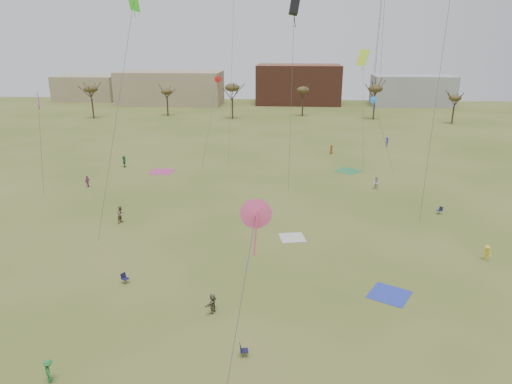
# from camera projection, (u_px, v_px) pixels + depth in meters

# --- Properties ---
(ground) EXTENTS (260.00, 260.00, 0.00)m
(ground) POSITION_uv_depth(u_px,v_px,m) (244.00, 312.00, 34.52)
(ground) COLOR #44571B
(ground) RESTS_ON ground
(flyer_near_center) EXTENTS (1.06, 1.10, 1.51)m
(flyer_near_center) POSITION_uv_depth(u_px,v_px,m) (49.00, 371.00, 27.24)
(flyer_near_center) COLOR #267332
(flyer_near_center) RESTS_ON ground
(spectator_fore_b) EXTENTS (1.00, 1.13, 1.96)m
(spectator_fore_b) POSITION_uv_depth(u_px,v_px,m) (121.00, 214.00, 51.09)
(spectator_fore_b) COLOR #795E4D
(spectator_fore_b) RESTS_ON ground
(spectator_fore_c) EXTENTS (0.95, 1.52, 1.57)m
(spectator_fore_c) POSITION_uv_depth(u_px,v_px,m) (212.00, 303.00, 34.18)
(spectator_fore_c) COLOR #645E47
(spectator_fore_c) RESTS_ON ground
(flyer_mid_b) EXTENTS (0.99, 1.09, 1.47)m
(flyer_mid_b) POSITION_uv_depth(u_px,v_px,m) (487.00, 253.00, 42.42)
(flyer_mid_b) COLOR yellow
(flyer_mid_b) RESTS_ON ground
(spectator_mid_d) EXTENTS (0.64, 1.01, 1.60)m
(spectator_mid_d) POSITION_uv_depth(u_px,v_px,m) (87.00, 181.00, 63.54)
(spectator_mid_d) COLOR #9B4087
(spectator_mid_d) RESTS_ON ground
(spectator_mid_e) EXTENTS (1.08, 1.08, 1.77)m
(spectator_mid_e) POSITION_uv_depth(u_px,v_px,m) (376.00, 183.00, 62.66)
(spectator_mid_e) COLOR silver
(spectator_mid_e) RESTS_ON ground
(flyer_far_a) EXTENTS (1.01, 1.77, 1.82)m
(flyer_far_a) POSITION_uv_depth(u_px,v_px,m) (124.00, 161.00, 73.60)
(flyer_far_a) COLOR #267245
(flyer_far_a) RESTS_ON ground
(flyer_far_b) EXTENTS (0.77, 0.93, 1.62)m
(flyer_far_b) POSITION_uv_depth(u_px,v_px,m) (331.00, 149.00, 82.10)
(flyer_far_b) COLOR #A0461B
(flyer_far_b) RESTS_ON ground
(flyer_far_c) EXTENTS (0.79, 1.21, 1.77)m
(flyer_far_c) POSITION_uv_depth(u_px,v_px,m) (387.00, 142.00, 87.78)
(flyer_far_c) COLOR #32229F
(flyer_far_c) RESTS_ON ground
(blanket_blue) EXTENTS (3.96, 3.96, 0.03)m
(blanket_blue) POSITION_uv_depth(u_px,v_px,m) (389.00, 295.00, 36.83)
(blanket_blue) COLOR #293BB3
(blanket_blue) RESTS_ON ground
(blanket_cream) EXTENTS (2.92, 2.92, 0.03)m
(blanket_cream) POSITION_uv_depth(u_px,v_px,m) (292.00, 238.00, 47.43)
(blanket_cream) COLOR silver
(blanket_cream) RESTS_ON ground
(blanket_plum) EXTENTS (3.40, 3.40, 0.03)m
(blanket_plum) POSITION_uv_depth(u_px,v_px,m) (162.00, 172.00, 71.15)
(blanket_plum) COLOR #B8387A
(blanket_plum) RESTS_ON ground
(blanket_olive) EXTENTS (4.64, 4.64, 0.03)m
(blanket_olive) POSITION_uv_depth(u_px,v_px,m) (348.00, 171.00, 71.56)
(blanket_olive) COLOR #2D7C44
(blanket_olive) RESTS_ON ground
(camp_chair_left) EXTENTS (0.73, 0.71, 0.87)m
(camp_chair_left) POSITION_uv_depth(u_px,v_px,m) (125.00, 280.00, 38.50)
(camp_chair_left) COLOR #161439
(camp_chair_left) RESTS_ON ground
(camp_chair_center) EXTENTS (0.63, 0.60, 0.87)m
(camp_chair_center) POSITION_uv_depth(u_px,v_px,m) (244.00, 353.00, 29.60)
(camp_chair_center) COLOR #151335
(camp_chair_center) RESTS_ON ground
(camp_chair_right) EXTENTS (0.72, 0.70, 0.87)m
(camp_chair_right) POSITION_uv_depth(u_px,v_px,m) (439.00, 212.00, 53.82)
(camp_chair_right) COLOR #141739
(camp_chair_right) RESTS_ON ground
(kites_aloft) EXTENTS (65.15, 58.12, 27.81)m
(kites_aloft) POSITION_uv_depth(u_px,v_px,m) (276.00, 26.00, 52.93)
(kites_aloft) COLOR red
(kites_aloft) RESTS_ON ground
(tree_line) EXTENTS (117.44, 49.32, 8.91)m
(tree_line) POSITION_uv_depth(u_px,v_px,m) (266.00, 95.00, 107.40)
(tree_line) COLOR #3A2B1E
(tree_line) RESTS_ON ground
(building_tan) EXTENTS (32.00, 14.00, 10.00)m
(building_tan) POSITION_uv_depth(u_px,v_px,m) (170.00, 88.00, 144.39)
(building_tan) COLOR #937F60
(building_tan) RESTS_ON ground
(building_brick) EXTENTS (26.00, 16.00, 12.00)m
(building_brick) POSITION_uv_depth(u_px,v_px,m) (298.00, 84.00, 145.85)
(building_brick) COLOR brown
(building_brick) RESTS_ON ground
(building_grey) EXTENTS (24.00, 12.00, 9.00)m
(building_grey) POSITION_uv_depth(u_px,v_px,m) (412.00, 91.00, 141.84)
(building_grey) COLOR gray
(building_grey) RESTS_ON ground
(building_tan_west) EXTENTS (20.00, 12.00, 8.00)m
(building_tan_west) POSITION_uv_depth(u_px,v_px,m) (87.00, 88.00, 153.55)
(building_tan_west) COLOR #937F60
(building_tan_west) RESTS_ON ground
(radio_tower) EXTENTS (1.51, 1.72, 41.00)m
(radio_tower) POSITION_uv_depth(u_px,v_px,m) (379.00, 40.00, 144.58)
(radio_tower) COLOR #9EA3A8
(radio_tower) RESTS_ON ground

